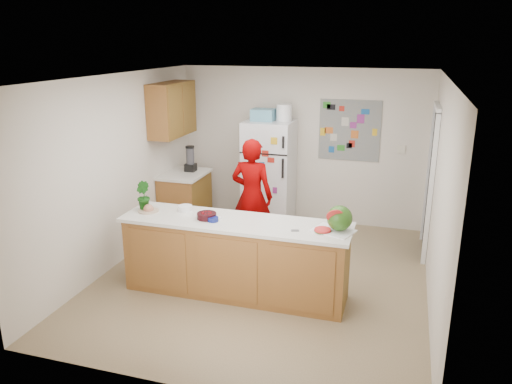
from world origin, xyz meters
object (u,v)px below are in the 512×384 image
(person, at_px, (252,196))
(cherry_bowl, at_px, (207,216))
(watermelon, at_px, (340,218))
(refrigerator, at_px, (269,174))

(person, height_order, cherry_bowl, person)
(watermelon, bearing_deg, person, 137.88)
(watermelon, distance_m, cherry_bowl, 1.53)
(person, bearing_deg, watermelon, 140.14)
(refrigerator, xyz_separation_m, person, (0.06, -1.12, -0.03))
(refrigerator, bearing_deg, cherry_bowl, -92.00)
(person, xyz_separation_m, cherry_bowl, (-0.15, -1.29, 0.14))
(refrigerator, relative_size, person, 1.04)
(refrigerator, distance_m, person, 1.12)
(watermelon, xyz_separation_m, cherry_bowl, (-1.52, -0.05, -0.12))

